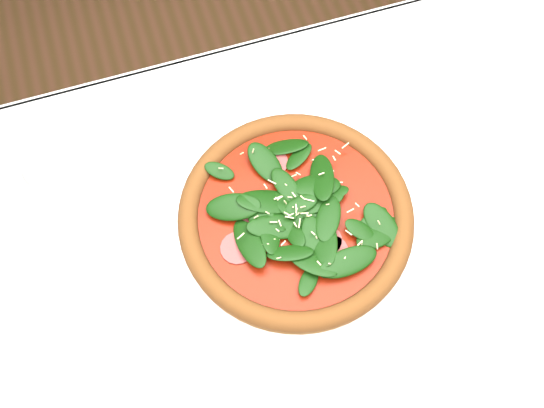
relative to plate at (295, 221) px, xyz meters
name	(u,v)px	position (x,y,z in m)	size (l,w,h in m)	color
ground	(298,369)	(0.01, -0.08, -0.76)	(6.00, 6.00, 0.00)	brown
dining_table	(315,296)	(0.01, -0.08, -0.11)	(1.21, 0.81, 0.75)	white
plate	(295,221)	(0.00, 0.00, 0.00)	(0.37, 0.37, 0.02)	white
pizza	(296,214)	(0.00, 0.00, 0.02)	(0.42, 0.42, 0.04)	#9B6625
wine_glass	(56,174)	(-0.27, 0.10, 0.13)	(0.08, 0.08, 0.19)	silver
saucer_far	(524,33)	(0.46, 0.20, 0.00)	(0.13, 0.13, 0.01)	white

